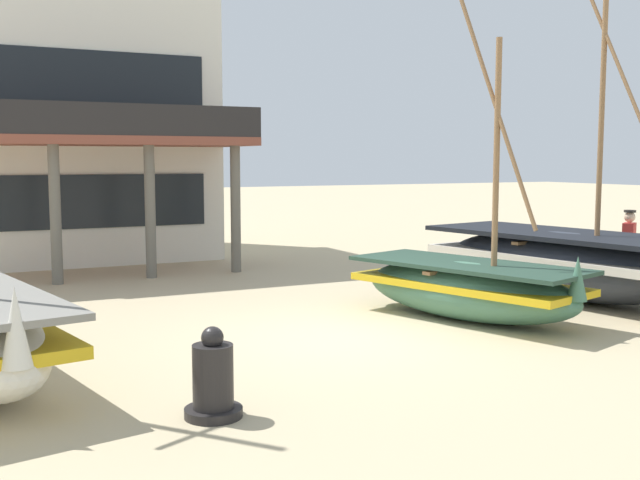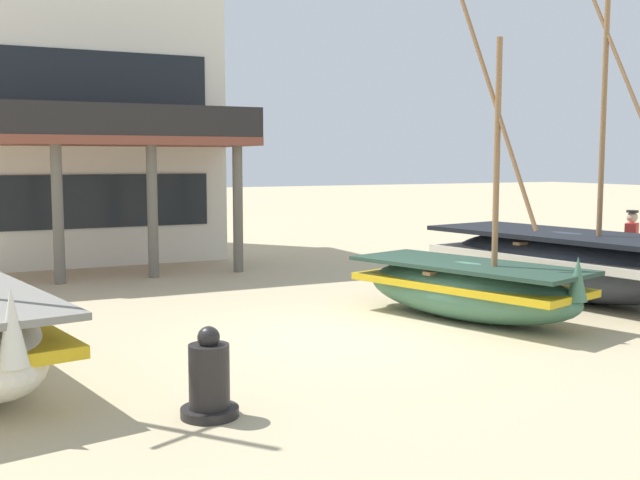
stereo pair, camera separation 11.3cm
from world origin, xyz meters
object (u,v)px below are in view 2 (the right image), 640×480
at_px(fishing_boat_centre_large, 567,262).
at_px(harbor_building_main, 68,88).
at_px(capstan_winch, 209,381).
at_px(fishing_boat_near_left, 469,288).
at_px(fisherman_by_hull, 631,252).

height_order(fishing_boat_centre_large, harbor_building_main, harbor_building_main).
distance_m(fishing_boat_centre_large, harbor_building_main, 14.28).
bearing_deg(fishing_boat_centre_large, capstan_winch, -156.93).
height_order(fishing_boat_near_left, harbor_building_main, harbor_building_main).
xyz_separation_m(fishing_boat_near_left, capstan_winch, (-5.52, -2.83, -0.16)).
bearing_deg(fishing_boat_near_left, fisherman_by_hull, 9.47).
bearing_deg(fisherman_by_hull, fishing_boat_centre_large, -179.48).
bearing_deg(fisherman_by_hull, harbor_building_main, 129.55).
distance_m(fishing_boat_centre_large, capstan_winch, 9.19).
xyz_separation_m(fishing_boat_centre_large, harbor_building_main, (-7.64, 11.39, 3.98)).
bearing_deg(fisherman_by_hull, fishing_boat_near_left, -170.53).
distance_m(fisherman_by_hull, harbor_building_main, 15.24).
distance_m(fisherman_by_hull, capstan_winch, 10.83).
bearing_deg(harbor_building_main, fisherman_by_hull, -50.45).
bearing_deg(capstan_winch, harbor_building_main, 86.90).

